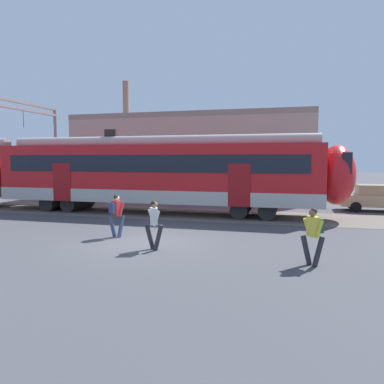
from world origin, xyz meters
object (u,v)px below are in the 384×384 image
commuter_train (26,172)px  pedestrian_yellow (314,232)px  pedestrian_red (116,212)px  parked_car_tan (376,198)px  pedestrian_white (154,221)px

commuter_train → pedestrian_yellow: commuter_train is taller
pedestrian_red → parked_car_tan: pedestrian_red is taller
pedestrian_red → parked_car_tan: (11.35, 10.55, -0.21)m
pedestrian_red → parked_car_tan: size_ratio=0.42×
pedestrian_yellow → pedestrian_red: bearing=163.6°
pedestrian_white → parked_car_tan: size_ratio=0.42×
pedestrian_red → pedestrian_yellow: 7.50m
pedestrian_white → pedestrian_yellow: size_ratio=1.00×
pedestrian_red → pedestrian_yellow: bearing=-16.4°
pedestrian_red → pedestrian_yellow: size_ratio=1.00×
pedestrian_white → pedestrian_yellow: bearing=-6.7°
pedestrian_yellow → parked_car_tan: (4.15, 12.66, -0.21)m
commuter_train → pedestrian_yellow: 18.76m
commuter_train → pedestrian_yellow: size_ratio=22.83×
commuter_train → parked_car_tan: 21.15m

